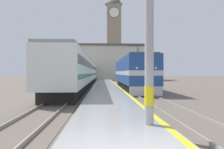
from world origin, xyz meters
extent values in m
plane|color=#60564C|center=(0.00, 30.00, 0.00)|extent=(200.00, 200.00, 0.00)
cube|color=#999999|center=(0.00, 25.00, 0.21)|extent=(3.22, 140.00, 0.42)
cube|color=yellow|center=(1.46, 25.00, 0.42)|extent=(0.20, 140.00, 0.00)
cube|color=#60564C|center=(3.21, 25.00, 0.01)|extent=(2.83, 140.00, 0.02)
cube|color=gray|center=(2.49, 25.00, 0.09)|extent=(0.07, 140.00, 0.14)
cube|color=gray|center=(3.92, 25.00, 0.09)|extent=(0.07, 140.00, 0.14)
cube|color=#60564C|center=(-3.41, 25.00, 0.01)|extent=(2.83, 140.00, 0.02)
cube|color=gray|center=(-4.13, 25.00, 0.09)|extent=(0.07, 140.00, 0.14)
cube|color=gray|center=(-2.69, 25.00, 0.09)|extent=(0.07, 140.00, 0.14)
cube|color=black|center=(3.21, 22.58, 0.45)|extent=(2.47, 15.70, 0.90)
cube|color=#23478C|center=(3.21, 22.58, 2.30)|extent=(2.90, 17.07, 2.80)
cube|color=silver|center=(3.21, 22.58, 2.02)|extent=(2.92, 17.09, 0.44)
cube|color=silver|center=(3.21, 14.20, 0.50)|extent=(2.75, 0.30, 0.81)
cube|color=black|center=(3.21, 14.11, 3.15)|extent=(2.32, 0.12, 0.80)
sphere|color=white|center=(2.41, 14.07, 2.44)|extent=(0.20, 0.20, 0.20)
sphere|color=white|center=(4.00, 14.07, 2.44)|extent=(0.20, 0.20, 0.20)
cube|color=#4C4C51|center=(3.21, 22.58, 3.76)|extent=(2.61, 16.22, 0.12)
cylinder|color=#333333|center=(3.21, 17.96, 4.32)|extent=(0.06, 0.63, 1.03)
cylinder|color=#333333|center=(3.21, 18.66, 4.32)|extent=(0.06, 0.63, 1.03)
cube|color=#262626|center=(3.21, 18.31, 4.82)|extent=(2.03, 0.08, 0.06)
cube|color=black|center=(-3.41, 32.58, 0.45)|extent=(2.46, 45.66, 0.90)
cube|color=silver|center=(-3.41, 32.58, 2.35)|extent=(2.90, 47.56, 2.91)
cube|color=black|center=(-3.41, 32.58, 2.94)|extent=(2.92, 46.61, 0.64)
cube|color=#338442|center=(-3.41, 32.58, 1.77)|extent=(2.92, 46.61, 0.36)
cube|color=gray|center=(-3.41, 32.58, 3.91)|extent=(2.67, 47.56, 0.20)
cylinder|color=yellow|center=(0.98, 2.82, 1.32)|extent=(0.30, 0.30, 0.60)
cube|color=gray|center=(3.38, 66.78, 12.07)|extent=(4.51, 4.51, 24.14)
cylinder|color=black|center=(3.38, 64.50, 20.99)|extent=(3.46, 0.06, 3.46)
cylinder|color=white|center=(3.38, 64.47, 20.99)|extent=(3.16, 0.10, 3.16)
cube|color=beige|center=(-0.62, 56.07, 4.50)|extent=(24.66, 9.00, 9.00)
cube|color=#564C47|center=(-0.62, 56.07, 9.25)|extent=(25.26, 9.60, 0.50)
camera|label=1|loc=(-0.51, -3.97, 2.05)|focal=35.00mm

